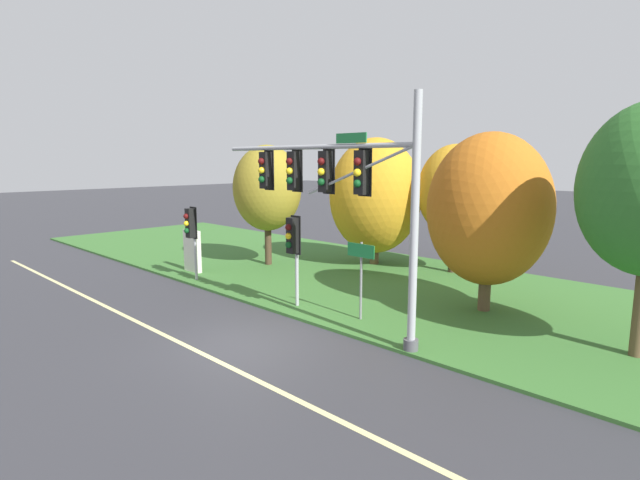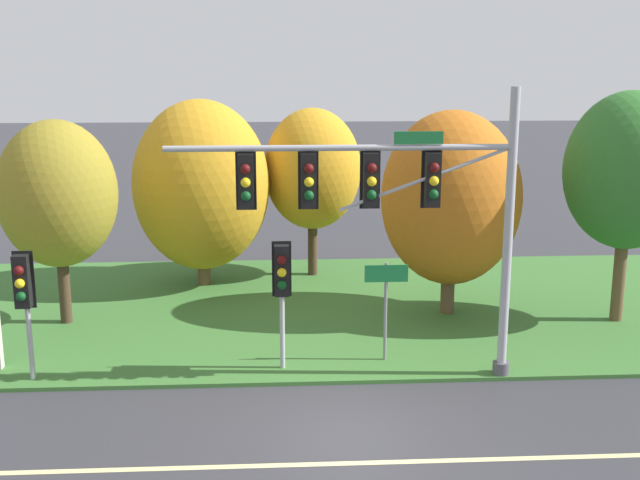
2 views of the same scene
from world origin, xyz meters
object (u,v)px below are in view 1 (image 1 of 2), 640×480
at_px(traffic_signal_mast, 338,186).
at_px(tree_left_of_mast, 375,196).
at_px(route_sign_post, 361,267).
at_px(pedestrian_signal_near_kerb, 293,241).
at_px(info_kiosk, 192,251).
at_px(pedestrian_signal_further_along, 191,228).
at_px(tree_behind_signpost, 455,191).
at_px(tree_mid_verge, 489,210).
at_px(tree_nearest_road, 267,188).

distance_m(traffic_signal_mast, tree_left_of_mast, 9.67).
bearing_deg(traffic_signal_mast, route_sign_post, 88.81).
relative_size(pedestrian_signal_near_kerb, info_kiosk, 1.67).
bearing_deg(pedestrian_signal_further_along, tree_behind_signpost, 52.37).
bearing_deg(route_sign_post, pedestrian_signal_near_kerb, -167.94).
bearing_deg(tree_mid_verge, info_kiosk, -163.10).
relative_size(pedestrian_signal_further_along, tree_nearest_road, 0.54).
bearing_deg(traffic_signal_mast, info_kiosk, 174.01).
bearing_deg(info_kiosk, pedestrian_signal_near_kerb, -4.00).
distance_m(tree_behind_signpost, info_kiosk, 12.09).
bearing_deg(tree_mid_verge, pedestrian_signal_further_along, -156.75).
distance_m(route_sign_post, tree_mid_verge, 4.70).
bearing_deg(tree_mid_verge, tree_behind_signpost, 130.24).
bearing_deg(tree_nearest_road, tree_behind_signpost, 33.16).
xyz_separation_m(traffic_signal_mast, route_sign_post, (0.02, 1.07, -2.57)).
relative_size(tree_behind_signpost, info_kiosk, 3.02).
distance_m(traffic_signal_mast, route_sign_post, 2.78).
distance_m(route_sign_post, tree_left_of_mast, 8.89).
xyz_separation_m(pedestrian_signal_further_along, tree_nearest_road, (-0.25, 4.34, 1.44)).
bearing_deg(tree_mid_verge, route_sign_post, -122.57).
xyz_separation_m(pedestrian_signal_near_kerb, pedestrian_signal_further_along, (-5.86, -0.39, -0.05)).
xyz_separation_m(pedestrian_signal_near_kerb, tree_behind_signpost, (1.14, 8.69, 1.37)).
relative_size(pedestrian_signal_near_kerb, pedestrian_signal_further_along, 1.02).
height_order(pedestrian_signal_near_kerb, info_kiosk, pedestrian_signal_near_kerb).
bearing_deg(info_kiosk, tree_nearest_road, 70.31).
bearing_deg(traffic_signal_mast, pedestrian_signal_near_kerb, 168.32).
bearing_deg(tree_nearest_road, route_sign_post, -21.44).
bearing_deg(tree_mid_verge, pedestrian_signal_near_kerb, -139.22).
distance_m(pedestrian_signal_near_kerb, tree_behind_signpost, 8.87).
bearing_deg(tree_behind_signpost, tree_nearest_road, -146.84).
height_order(tree_nearest_road, info_kiosk, tree_nearest_road).
xyz_separation_m(traffic_signal_mast, tree_behind_signpost, (-1.39, 9.21, -0.60)).
xyz_separation_m(pedestrian_signal_further_along, info_kiosk, (-1.48, 0.90, -1.31)).
bearing_deg(tree_nearest_road, tree_left_of_mast, 46.00).
height_order(pedestrian_signal_near_kerb, tree_behind_signpost, tree_behind_signpost).
bearing_deg(route_sign_post, tree_behind_signpost, 99.83).
distance_m(tree_nearest_road, info_kiosk, 4.56).
relative_size(traffic_signal_mast, tree_left_of_mast, 1.31).
distance_m(traffic_signal_mast, tree_nearest_road, 9.75).
bearing_deg(tree_behind_signpost, tree_mid_verge, -49.76).
relative_size(route_sign_post, tree_mid_verge, 0.42).
xyz_separation_m(tree_nearest_road, info_kiosk, (-1.23, -3.43, -2.75)).
distance_m(tree_nearest_road, tree_left_of_mast, 5.19).
bearing_deg(tree_left_of_mast, route_sign_post, -54.57).
xyz_separation_m(route_sign_post, tree_left_of_mast, (-5.07, 7.12, 1.62)).
distance_m(pedestrian_signal_near_kerb, route_sign_post, 2.68).
height_order(pedestrian_signal_near_kerb, pedestrian_signal_further_along, pedestrian_signal_near_kerb).
distance_m(tree_left_of_mast, tree_behind_signpost, 3.81).
bearing_deg(route_sign_post, traffic_signal_mast, -91.19).
relative_size(tree_nearest_road, tree_left_of_mast, 0.94).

